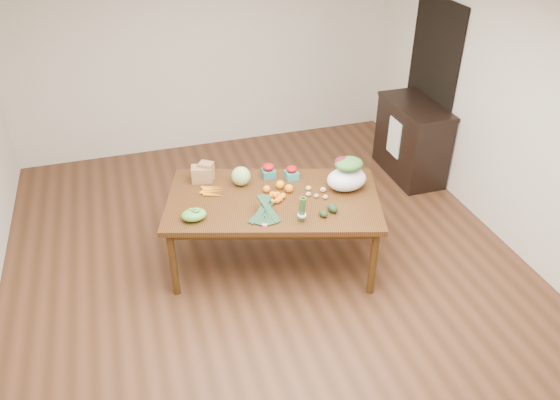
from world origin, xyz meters
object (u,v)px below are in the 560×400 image
object	(u,v)px
cabinet	(412,140)
mandarin_cluster	(275,196)
cabbage	(241,176)
dining_table	(273,230)
paper_bag	(202,172)
asparagus_bundle	(302,209)
salad_bag	(347,175)
kale_bunch	(265,212)

from	to	relation	value
cabinet	mandarin_cluster	world-z (taller)	cabinet
cabinet	cabbage	size ratio (longest dim) A/B	5.51
cabbage	mandarin_cluster	bearing A→B (deg)	-58.03
dining_table	paper_bag	world-z (taller)	paper_bag
mandarin_cluster	asparagus_bundle	bearing A→B (deg)	-71.77
dining_table	salad_bag	distance (m)	0.88
kale_bunch	asparagus_bundle	bearing A→B (deg)	-4.68
dining_table	cabbage	xyz separation A→B (m)	(-0.23, 0.32, 0.47)
dining_table	cabinet	xyz separation A→B (m)	(2.13, 1.18, 0.10)
paper_bag	cabbage	world-z (taller)	same
dining_table	salad_bag	world-z (taller)	salad_bag
paper_bag	cabbage	distance (m)	0.39
dining_table	paper_bag	distance (m)	0.90
mandarin_cluster	asparagus_bundle	distance (m)	0.41
cabinet	salad_bag	xyz separation A→B (m)	(-1.42, -1.23, 0.43)
cabinet	mandarin_cluster	size ratio (longest dim) A/B	5.67
paper_bag	salad_bag	size ratio (longest dim) A/B	0.68
cabinet	asparagus_bundle	xyz separation A→B (m)	(-2.00, -1.61, 0.40)
paper_bag	asparagus_bundle	world-z (taller)	asparagus_bundle
asparagus_bundle	salad_bag	distance (m)	0.69
dining_table	cabbage	size ratio (longest dim) A/B	10.59
cabbage	kale_bunch	size ratio (longest dim) A/B	0.46
cabbage	salad_bag	distance (m)	1.01
dining_table	asparagus_bundle	xyz separation A→B (m)	(0.13, -0.43, 0.50)
cabinet	paper_bag	bearing A→B (deg)	-165.97
kale_bunch	asparagus_bundle	size ratio (longest dim) A/B	1.60
paper_bag	cabbage	bearing A→B (deg)	-27.64
paper_bag	kale_bunch	xyz separation A→B (m)	(0.40, -0.82, -0.01)
salad_bag	dining_table	bearing A→B (deg)	175.86
cabbage	salad_bag	world-z (taller)	salad_bag
salad_bag	paper_bag	bearing A→B (deg)	156.57
dining_table	kale_bunch	bearing A→B (deg)	-101.49
dining_table	cabinet	size ratio (longest dim) A/B	1.92
cabbage	kale_bunch	distance (m)	0.64
mandarin_cluster	cabinet	bearing A→B (deg)	29.99
paper_bag	mandarin_cluster	xyz separation A→B (m)	(0.58, -0.55, -0.05)
paper_bag	asparagus_bundle	distance (m)	1.17
paper_bag	dining_table	bearing A→B (deg)	-41.35
cabbage	mandarin_cluster	world-z (taller)	cabbage
mandarin_cluster	dining_table	bearing A→B (deg)	95.21
mandarin_cluster	salad_bag	world-z (taller)	salad_bag
kale_bunch	salad_bag	xyz separation A→B (m)	(0.88, 0.26, 0.07)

